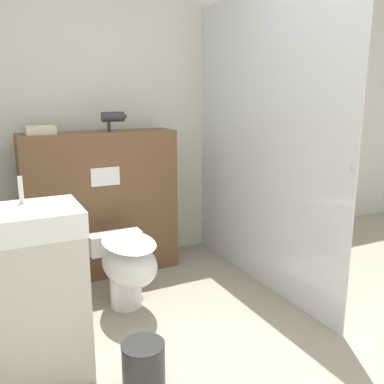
{
  "coord_description": "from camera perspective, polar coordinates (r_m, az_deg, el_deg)",
  "views": [
    {
      "loc": [
        -1.31,
        -1.42,
        1.46
      ],
      "look_at": [
        0.02,
        1.27,
        0.75
      ],
      "focal_mm": 40.0,
      "sensor_mm": 36.0,
      "label": 1
    }
  ],
  "objects": [
    {
      "name": "hair_drier",
      "position": [
        3.4,
        -10.37,
        9.78
      ],
      "size": [
        0.2,
        0.08,
        0.15
      ],
      "color": "#2D2D33",
      "rests_on": "partition_panel"
    },
    {
      "name": "wall_back",
      "position": [
        3.81,
        -6.23,
        10.01
      ],
      "size": [
        8.0,
        0.06,
        2.5
      ],
      "color": "silver",
      "rests_on": "ground_plane"
    },
    {
      "name": "waste_bin",
      "position": [
        2.3,
        -6.48,
        -22.22
      ],
      "size": [
        0.22,
        0.22,
        0.26
      ],
      "color": "#2D2D2D",
      "rests_on": "ground_plane"
    },
    {
      "name": "shower_glass",
      "position": [
        3.23,
        9.18,
        6.45
      ],
      "size": [
        0.04,
        1.85,
        2.17
      ],
      "color": "silver",
      "rests_on": "ground_plane"
    },
    {
      "name": "toilet",
      "position": [
        2.95,
        -8.66,
        -9.47
      ],
      "size": [
        0.38,
        0.66,
        0.51
      ],
      "color": "white",
      "rests_on": "ground_plane"
    },
    {
      "name": "partition_panel",
      "position": [
        3.5,
        -11.98,
        -1.61
      ],
      "size": [
        1.19,
        0.32,
        1.16
      ],
      "color": "brown",
      "rests_on": "ground_plane"
    },
    {
      "name": "sink_vanity",
      "position": [
        2.37,
        -20.52,
        -12.69
      ],
      "size": [
        0.52,
        0.41,
        1.05
      ],
      "color": "beige",
      "rests_on": "ground_plane"
    },
    {
      "name": "folded_towel",
      "position": [
        3.33,
        -19.6,
        7.79
      ],
      "size": [
        0.2,
        0.19,
        0.06
      ],
      "color": "beige",
      "rests_on": "partition_panel"
    }
  ]
}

